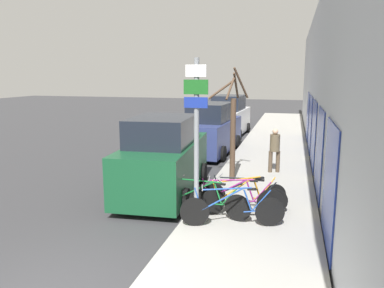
{
  "coord_description": "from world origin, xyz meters",
  "views": [
    {
      "loc": [
        3.45,
        -4.5,
        3.58
      ],
      "look_at": [
        0.67,
        5.76,
        1.6
      ],
      "focal_mm": 35.0,
      "sensor_mm": 36.0,
      "label": 1
    }
  ],
  "objects_px": {
    "bicycle_3": "(244,197)",
    "pedestrian_near": "(275,147)",
    "bicycle_1": "(205,200)",
    "parked_car_2": "(229,117)",
    "parked_car_1": "(211,131)",
    "bicycle_0": "(232,210)",
    "parked_car_0": "(164,159)",
    "signpost": "(196,137)",
    "street_tree": "(233,129)",
    "bicycle_2": "(236,199)",
    "bicycle_4": "(244,195)"
  },
  "relations": [
    {
      "from": "bicycle_0",
      "to": "street_tree",
      "type": "distance_m",
      "value": 4.14
    },
    {
      "from": "parked_car_0",
      "to": "parked_car_2",
      "type": "distance_m",
      "value": 11.58
    },
    {
      "from": "bicycle_1",
      "to": "parked_car_1",
      "type": "height_order",
      "value": "parked_car_1"
    },
    {
      "from": "signpost",
      "to": "parked_car_0",
      "type": "xyz_separation_m",
      "value": [
        -1.62,
        2.39,
        -1.14
      ]
    },
    {
      "from": "signpost",
      "to": "bicycle_3",
      "type": "distance_m",
      "value": 2.26
    },
    {
      "from": "bicycle_4",
      "to": "parked_car_1",
      "type": "bearing_deg",
      "value": 22.0
    },
    {
      "from": "parked_car_1",
      "to": "pedestrian_near",
      "type": "bearing_deg",
      "value": -43.38
    },
    {
      "from": "signpost",
      "to": "bicycle_4",
      "type": "distance_m",
      "value": 2.39
    },
    {
      "from": "bicycle_0",
      "to": "parked_car_1",
      "type": "relative_size",
      "value": 0.48
    },
    {
      "from": "parked_car_1",
      "to": "parked_car_0",
      "type": "bearing_deg",
      "value": -87.4
    },
    {
      "from": "bicycle_0",
      "to": "bicycle_4",
      "type": "distance_m",
      "value": 1.23
    },
    {
      "from": "street_tree",
      "to": "signpost",
      "type": "bearing_deg",
      "value": -92.49
    },
    {
      "from": "bicycle_3",
      "to": "parked_car_0",
      "type": "bearing_deg",
      "value": 33.74
    },
    {
      "from": "parked_car_0",
      "to": "parked_car_1",
      "type": "bearing_deg",
      "value": 85.07
    },
    {
      "from": "signpost",
      "to": "street_tree",
      "type": "distance_m",
      "value": 4.09
    },
    {
      "from": "bicycle_3",
      "to": "pedestrian_near",
      "type": "bearing_deg",
      "value": -37.61
    },
    {
      "from": "parked_car_0",
      "to": "bicycle_0",
      "type": "bearing_deg",
      "value": -46.46
    },
    {
      "from": "signpost",
      "to": "parked_car_2",
      "type": "distance_m",
      "value": 14.11
    },
    {
      "from": "bicycle_1",
      "to": "parked_car_2",
      "type": "height_order",
      "value": "parked_car_2"
    },
    {
      "from": "bicycle_0",
      "to": "pedestrian_near",
      "type": "xyz_separation_m",
      "value": [
        0.67,
        5.21,
        0.51
      ]
    },
    {
      "from": "pedestrian_near",
      "to": "parked_car_0",
      "type": "bearing_deg",
      "value": 25.53
    },
    {
      "from": "bicycle_0",
      "to": "bicycle_2",
      "type": "distance_m",
      "value": 0.78
    },
    {
      "from": "parked_car_2",
      "to": "street_tree",
      "type": "xyz_separation_m",
      "value": [
        1.77,
        -9.91,
        0.74
      ]
    },
    {
      "from": "bicycle_2",
      "to": "bicycle_0",
      "type": "bearing_deg",
      "value": 173.08
    },
    {
      "from": "bicycle_0",
      "to": "parked_car_1",
      "type": "distance_m",
      "value": 8.74
    },
    {
      "from": "bicycle_1",
      "to": "parked_car_2",
      "type": "xyz_separation_m",
      "value": [
        -1.64,
        13.3,
        0.55
      ]
    },
    {
      "from": "bicycle_2",
      "to": "bicycle_3",
      "type": "distance_m",
      "value": 0.27
    },
    {
      "from": "bicycle_1",
      "to": "parked_car_2",
      "type": "relative_size",
      "value": 0.5
    },
    {
      "from": "parked_car_1",
      "to": "parked_car_2",
      "type": "bearing_deg",
      "value": 94.52
    },
    {
      "from": "bicycle_2",
      "to": "parked_car_0",
      "type": "bearing_deg",
      "value": 49.77
    },
    {
      "from": "bicycle_3",
      "to": "bicycle_4",
      "type": "relative_size",
      "value": 0.92
    },
    {
      "from": "street_tree",
      "to": "pedestrian_near",
      "type": "bearing_deg",
      "value": 45.39
    },
    {
      "from": "bicycle_4",
      "to": "parked_car_2",
      "type": "bearing_deg",
      "value": 14.63
    },
    {
      "from": "bicycle_2",
      "to": "bicycle_4",
      "type": "distance_m",
      "value": 0.47
    },
    {
      "from": "bicycle_1",
      "to": "bicycle_4",
      "type": "height_order",
      "value": "bicycle_1"
    },
    {
      "from": "bicycle_4",
      "to": "pedestrian_near",
      "type": "relative_size",
      "value": 1.41
    },
    {
      "from": "parked_car_0",
      "to": "parked_car_2",
      "type": "bearing_deg",
      "value": 85.97
    },
    {
      "from": "bicycle_3",
      "to": "pedestrian_near",
      "type": "distance_m",
      "value": 4.29
    },
    {
      "from": "parked_car_1",
      "to": "pedestrian_near",
      "type": "relative_size",
      "value": 3.08
    },
    {
      "from": "parked_car_1",
      "to": "street_tree",
      "type": "xyz_separation_m",
      "value": [
        1.69,
        -4.52,
        0.75
      ]
    },
    {
      "from": "bicycle_1",
      "to": "bicycle_3",
      "type": "xyz_separation_m",
      "value": [
        0.91,
        0.48,
        0.0
      ]
    },
    {
      "from": "parked_car_2",
      "to": "signpost",
      "type": "bearing_deg",
      "value": -80.72
    },
    {
      "from": "parked_car_1",
      "to": "pedestrian_near",
      "type": "xyz_separation_m",
      "value": [
        2.99,
        -3.2,
        -0.02
      ]
    },
    {
      "from": "bicycle_0",
      "to": "street_tree",
      "type": "bearing_deg",
      "value": -5.22
    },
    {
      "from": "bicycle_0",
      "to": "parked_car_0",
      "type": "distance_m",
      "value": 3.33
    },
    {
      "from": "pedestrian_near",
      "to": "signpost",
      "type": "bearing_deg",
      "value": 56.19
    },
    {
      "from": "bicycle_1",
      "to": "pedestrian_near",
      "type": "xyz_separation_m",
      "value": [
        1.43,
        4.7,
        0.52
      ]
    },
    {
      "from": "signpost",
      "to": "street_tree",
      "type": "xyz_separation_m",
      "value": [
        0.18,
        4.06,
        -0.41
      ]
    },
    {
      "from": "bicycle_0",
      "to": "pedestrian_near",
      "type": "bearing_deg",
      "value": -21.75
    },
    {
      "from": "signpost",
      "to": "bicycle_2",
      "type": "distance_m",
      "value": 2.08
    }
  ]
}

